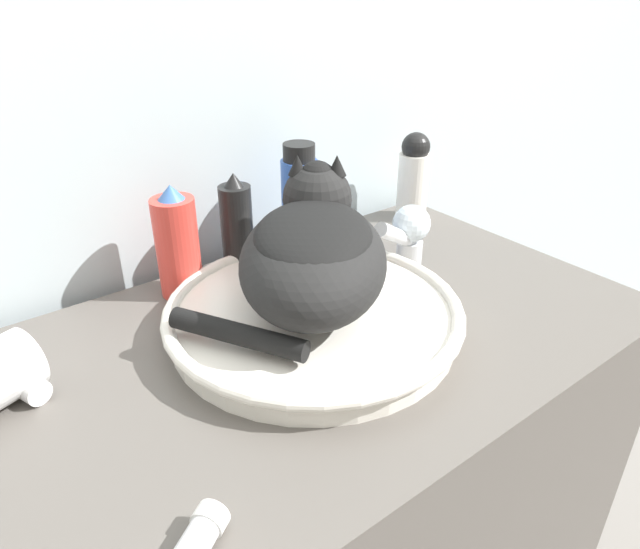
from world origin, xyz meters
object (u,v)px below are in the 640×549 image
(spray_bottle_trigger, at_px, (177,245))
(lotion_bottle_white, at_px, (413,177))
(cat, at_px, (313,248))
(faucet, at_px, (409,233))
(shampoo_bottle_tall, at_px, (300,203))
(hairspray_can_black, at_px, (237,229))

(spray_bottle_trigger, bearing_deg, lotion_bottle_white, 0.00)
(cat, relative_size, lotion_bottle_white, 2.05)
(faucet, relative_size, lotion_bottle_white, 0.72)
(faucet, bearing_deg, spray_bottle_trigger, -37.67)
(shampoo_bottle_tall, bearing_deg, spray_bottle_trigger, 180.00)
(faucet, xyz_separation_m, hairspray_can_black, (-0.23, 0.16, 0.01))
(shampoo_bottle_tall, height_order, lotion_bottle_white, shampoo_bottle_tall)
(faucet, distance_m, shampoo_bottle_tall, 0.20)
(shampoo_bottle_tall, bearing_deg, faucet, -57.34)
(faucet, relative_size, shampoo_bottle_tall, 0.63)
(hairspray_can_black, xyz_separation_m, spray_bottle_trigger, (-0.10, 0.00, 0.00))
(hairspray_can_black, xyz_separation_m, lotion_bottle_white, (0.41, 0.00, 0.01))
(spray_bottle_trigger, bearing_deg, cat, -61.53)
(hairspray_can_black, relative_size, lotion_bottle_white, 1.00)
(hairspray_can_black, bearing_deg, faucet, -35.24)
(cat, distance_m, faucet, 0.24)
(lotion_bottle_white, bearing_deg, cat, -153.48)
(cat, relative_size, shampoo_bottle_tall, 1.79)
(hairspray_can_black, bearing_deg, lotion_bottle_white, 0.00)
(hairspray_can_black, distance_m, spray_bottle_trigger, 0.10)
(spray_bottle_trigger, bearing_deg, hairspray_can_black, 0.00)
(cat, xyz_separation_m, hairspray_can_black, (-0.00, 0.20, -0.04))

